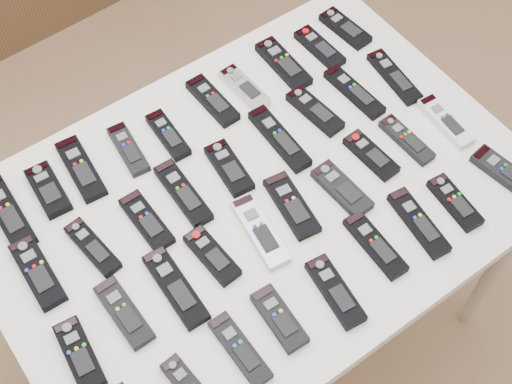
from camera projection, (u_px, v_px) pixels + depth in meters
ground at (290, 311)px, 2.34m from camera, size 4.00×4.00×0.00m
table at (256, 209)px, 1.71m from camera, size 1.25×0.88×0.78m
remote_0 at (8, 213)px, 1.62m from camera, size 0.06×0.21×0.02m
remote_1 at (48, 190)px, 1.66m from camera, size 0.07×0.15×0.02m
remote_2 at (81, 169)px, 1.69m from camera, size 0.07×0.19×0.02m
remote_3 at (128, 149)px, 1.72m from camera, size 0.06×0.16×0.02m
remote_4 at (168, 135)px, 1.74m from camera, size 0.05×0.15×0.02m
remote_5 at (213, 101)px, 1.80m from camera, size 0.06×0.17×0.02m
remote_6 at (245, 88)px, 1.82m from camera, size 0.06×0.16×0.02m
remote_7 at (283, 64)px, 1.87m from camera, size 0.06×0.19×0.02m
remote_8 at (320, 48)px, 1.90m from camera, size 0.06×0.16×0.02m
remote_9 at (345, 28)px, 1.94m from camera, size 0.07×0.16×0.02m
remote_10 at (38, 273)px, 1.54m from camera, size 0.06×0.18×0.02m
remote_11 at (93, 247)px, 1.58m from camera, size 0.06×0.16×0.02m
remote_12 at (147, 221)px, 1.61m from camera, size 0.06×0.16×0.02m
remote_13 at (183, 193)px, 1.65m from camera, size 0.06×0.19×0.02m
remote_14 at (229, 168)px, 1.69m from camera, size 0.07×0.16×0.02m
remote_15 at (279, 139)px, 1.74m from camera, size 0.05×0.21×0.02m
remote_16 at (315, 111)px, 1.78m from camera, size 0.07×0.17×0.02m
remote_17 at (354, 92)px, 1.82m from camera, size 0.05×0.19×0.02m
remote_18 at (394, 77)px, 1.85m from camera, size 0.07×0.19×0.02m
remote_19 at (80, 355)px, 1.44m from camera, size 0.07×0.16×0.02m
remote_20 at (124, 313)px, 1.49m from camera, size 0.06×0.17×0.02m
remote_21 at (176, 287)px, 1.53m from camera, size 0.06×0.20×0.02m
remote_22 at (212, 255)px, 1.57m from camera, size 0.06×0.15×0.02m
remote_23 at (260, 231)px, 1.60m from camera, size 0.08×0.20×0.02m
remote_24 at (292, 205)px, 1.64m from camera, size 0.08×0.18×0.02m
remote_25 at (342, 189)px, 1.66m from camera, size 0.07×0.16×0.02m
remote_26 at (371, 155)px, 1.71m from camera, size 0.06×0.15×0.02m
remote_27 at (407, 140)px, 1.74m from camera, size 0.05×0.16×0.02m
remote_28 at (446, 122)px, 1.77m from camera, size 0.06×0.17×0.02m
remote_31 at (240, 349)px, 1.45m from camera, size 0.05×0.17×0.02m
remote_32 at (279, 318)px, 1.49m from camera, size 0.06×0.15×0.02m
remote_33 at (335, 291)px, 1.52m from camera, size 0.07×0.18×0.02m
remote_34 at (375, 245)px, 1.58m from camera, size 0.06×0.18×0.02m
remote_35 at (419, 223)px, 1.61m from camera, size 0.07×0.19×0.02m
remote_36 at (455, 202)px, 1.64m from camera, size 0.06×0.16×0.02m
remote_37 at (505, 172)px, 1.68m from camera, size 0.08×0.17×0.02m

